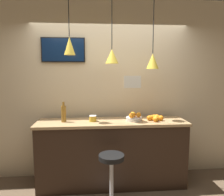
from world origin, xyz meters
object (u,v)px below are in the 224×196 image
juice_bottle (64,113)px  bar_stool (111,175)px  fruit_bowl (134,117)px  spread_jar (93,118)px  mounted_tv (63,50)px

juice_bottle → bar_stool: bearing=-41.9°
bar_stool → fruit_bowl: bearing=56.3°
fruit_bowl → juice_bottle: size_ratio=0.82×
bar_stool → spread_jar: spread_jar is taller
juice_bottle → mounted_tv: bearing=94.3°
bar_stool → mounted_tv: 2.00m
juice_bottle → spread_jar: size_ratio=2.73×
juice_bottle → mounted_tv: (-0.03, 0.34, 0.95)m
juice_bottle → mounted_tv: mounted_tv is taller
bar_stool → spread_jar: 0.87m
spread_jar → bar_stool: bearing=-68.6°
spread_jar → fruit_bowl: bearing=-0.0°
bar_stool → fruit_bowl: (0.39, 0.59, 0.60)m
fruit_bowl → mounted_tv: bearing=162.4°
fruit_bowl → juice_bottle: juice_bottle is taller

